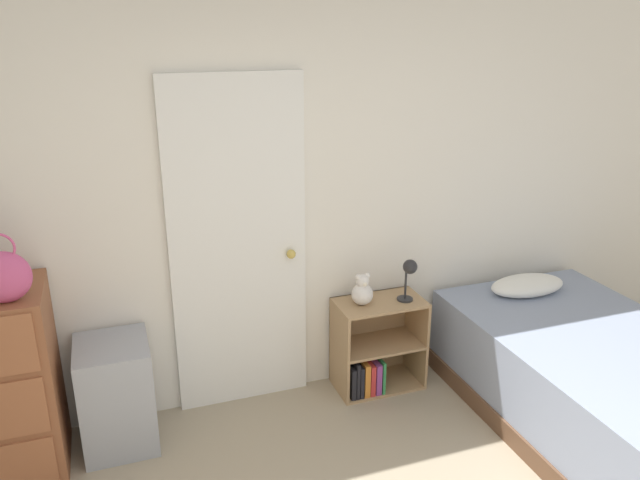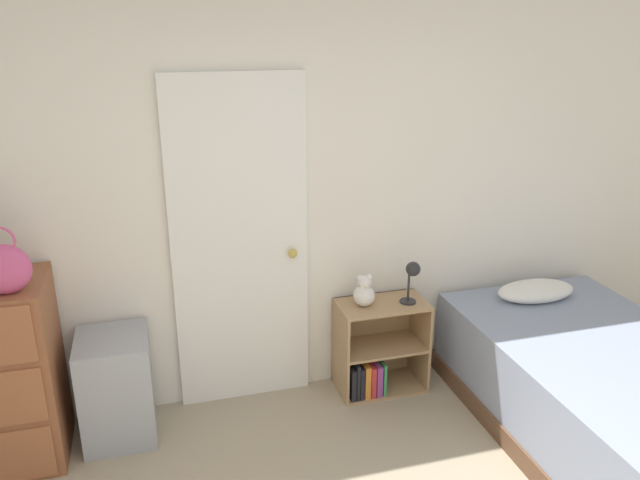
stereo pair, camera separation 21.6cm
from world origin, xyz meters
name	(u,v)px [view 2 (the right image)]	position (x,y,z in m)	size (l,w,h in m)	color
wall_back	(265,199)	(0.00, 2.26, 1.27)	(10.00, 0.06, 2.55)	white
door_closed	(240,247)	(-0.16, 2.21, 1.01)	(0.81, 0.09, 2.01)	white
handbag	(4,269)	(-1.35, 1.80, 1.16)	(0.25, 0.14, 0.34)	#C64C7F
storage_bin	(117,387)	(-0.93, 2.00, 0.31)	(0.39, 0.42, 0.62)	#999EA8
bookshelf	(373,355)	(0.64, 2.05, 0.24)	(0.56, 0.32, 0.60)	tan
teddy_bear	(364,292)	(0.56, 2.05, 0.69)	(0.14, 0.14, 0.21)	silver
desk_lamp	(412,274)	(0.86, 2.01, 0.80)	(0.11, 0.11, 0.27)	#262628
bed	(597,389)	(1.71, 1.28, 0.28)	(1.18, 1.87, 0.66)	brown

